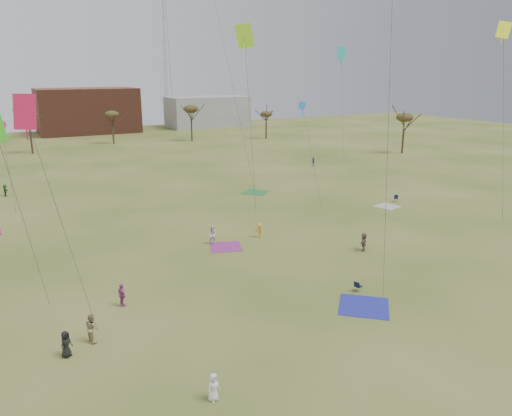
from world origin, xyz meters
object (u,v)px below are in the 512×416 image
flyer_near_left (214,387)px  radio_tower (167,62)px  camp_chair_right (396,200)px  camp_chair_center (358,288)px

flyer_near_left → radio_tower: bearing=53.7°
flyer_near_left → camp_chair_right: (37.22, 25.77, -0.53)m
flyer_near_left → radio_tower: size_ratio=0.04×
camp_chair_right → radio_tower: size_ratio=0.02×
camp_chair_right → radio_tower: (3.06, 101.75, 18.95)m
camp_chair_center → camp_chair_right: (22.05, 19.02, 0.00)m
camp_chair_center → radio_tower: size_ratio=0.02×
camp_chair_center → flyer_near_left: bearing=95.7°
flyer_near_left → camp_chair_right: 45.28m
camp_chair_right → flyer_near_left: bearing=-98.4°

